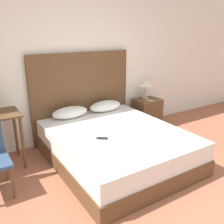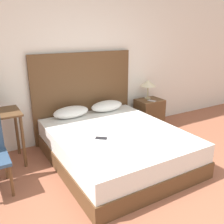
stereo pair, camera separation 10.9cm
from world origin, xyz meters
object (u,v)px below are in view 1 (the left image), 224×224
(nightstand, at_px, (147,113))
(phone_on_nightstand, at_px, (150,100))
(bed, at_px, (116,146))
(phone_on_bed, at_px, (102,138))
(table_lamp, at_px, (146,83))

(nightstand, height_order, phone_on_nightstand, phone_on_nightstand)
(nightstand, distance_m, phone_on_nightstand, 0.30)
(bed, height_order, nightstand, nightstand)
(phone_on_bed, xyz_separation_m, phone_on_nightstand, (1.53, 0.84, 0.09))
(table_lamp, bearing_deg, nightstand, -95.21)
(phone_on_bed, bearing_deg, phone_on_nightstand, 28.79)
(bed, relative_size, phone_on_bed, 12.89)
(phone_on_bed, bearing_deg, table_lamp, 33.03)
(nightstand, bearing_deg, phone_on_bed, -148.92)
(table_lamp, bearing_deg, phone_on_bed, -146.97)
(bed, distance_m, phone_on_bed, 0.41)
(bed, xyz_separation_m, phone_on_nightstand, (1.23, 0.71, 0.33))
(phone_on_bed, xyz_separation_m, nightstand, (1.56, 0.94, -0.20))
(nightstand, distance_m, table_lamp, 0.59)
(bed, relative_size, phone_on_nightstand, 12.50)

